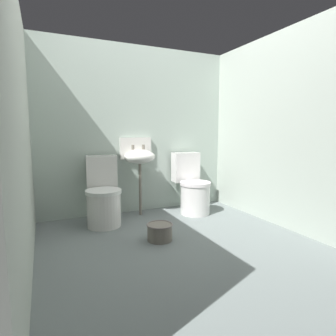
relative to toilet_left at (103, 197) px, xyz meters
name	(u,v)px	position (x,y,z in m)	size (l,w,h in m)	color
ground_plane	(182,250)	(0.54, -0.95, -0.36)	(2.93, 3.00, 0.08)	slate
wall_back	(136,131)	(0.54, 0.40, 0.76)	(2.93, 0.10, 2.16)	#A4B5A9
wall_left	(16,130)	(-0.78, -0.85, 0.76)	(0.10, 2.80, 2.16)	#ACB4A7
wall_right	(284,130)	(1.85, -0.85, 0.76)	(0.10, 2.80, 2.16)	#A4AFA3
toilet_left	(103,197)	(0.00, 0.00, 0.00)	(0.46, 0.64, 0.78)	silver
toilet_right	(192,188)	(1.17, 0.00, 0.00)	(0.42, 0.61, 0.78)	silver
sink	(139,156)	(0.50, 0.19, 0.43)	(0.42, 0.35, 0.99)	#6F665C
bucket	(160,231)	(0.40, -0.73, -0.23)	(0.26, 0.26, 0.17)	#6F665C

